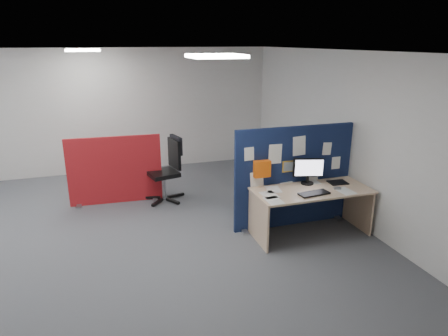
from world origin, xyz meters
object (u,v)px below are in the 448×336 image
object	(u,v)px
navy_divider	(293,177)
main_desk	(310,199)
monitor_main	(308,170)
red_divider	(115,171)
office_chair	(169,165)

from	to	relation	value
navy_divider	main_desk	distance (m)	0.45
monitor_main	navy_divider	bearing A→B (deg)	153.46
navy_divider	main_desk	xyz separation A→B (m)	(0.12, -0.35, -0.25)
navy_divider	red_divider	distance (m)	3.17
navy_divider	monitor_main	size ratio (longest dim) A/B	4.28
main_desk	monitor_main	bearing A→B (deg)	74.65
monitor_main	red_divider	size ratio (longest dim) A/B	0.28
office_chair	red_divider	bearing A→B (deg)	158.61
navy_divider	main_desk	world-z (taller)	navy_divider
navy_divider	office_chair	size ratio (longest dim) A/B	1.67
navy_divider	main_desk	bearing A→B (deg)	-71.42
main_desk	office_chair	world-z (taller)	office_chair
navy_divider	monitor_main	bearing A→B (deg)	-42.69
navy_divider	monitor_main	xyz separation A→B (m)	(0.17, -0.16, 0.15)
office_chair	monitor_main	bearing A→B (deg)	-58.20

